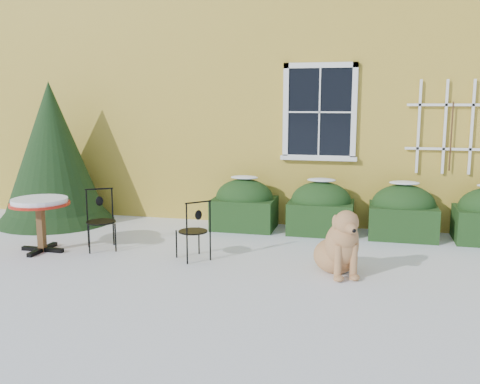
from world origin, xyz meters
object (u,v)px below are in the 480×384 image
(bistro_table, at_px, (40,207))
(dog, at_px, (340,247))
(evergreen_shrub, at_px, (53,166))
(patio_chair_near, at_px, (194,230))
(patio_chair_far, at_px, (101,219))

(bistro_table, height_order, dog, dog)
(evergreen_shrub, relative_size, bistro_table, 2.97)
(evergreen_shrub, height_order, patio_chair_near, evergreen_shrub)
(bistro_table, relative_size, patio_chair_near, 1.01)
(bistro_table, distance_m, patio_chair_far, 0.87)
(bistro_table, bearing_deg, evergreen_shrub, 117.05)
(patio_chair_near, height_order, dog, dog)
(dog, bearing_deg, patio_chair_far, 149.17)
(evergreen_shrub, relative_size, patio_chair_far, 2.83)
(bistro_table, bearing_deg, dog, -0.59)
(dog, bearing_deg, evergreen_shrub, 135.92)
(bistro_table, height_order, patio_chair_near, patio_chair_near)
(evergreen_shrub, relative_size, dog, 2.59)
(bistro_table, bearing_deg, patio_chair_far, 23.71)
(evergreen_shrub, distance_m, patio_chair_far, 2.29)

